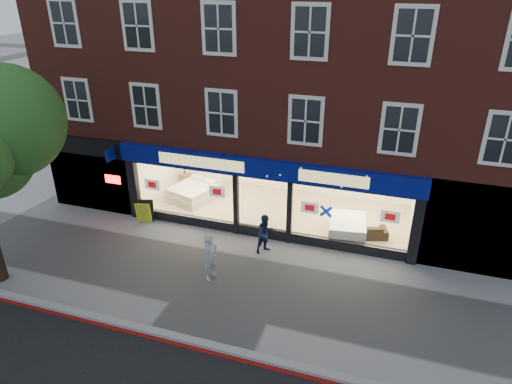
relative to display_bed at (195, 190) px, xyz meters
The scene contains 12 objects.
ground 6.52m from the display_bed, 53.90° to the right, with size 120.00×120.00×0.00m, color gray.
kerb_line 9.20m from the display_bed, 65.36° to the right, with size 60.00×0.10×0.01m, color #8C0A07.
kerb_stone 9.02m from the display_bed, 64.83° to the right, with size 60.00×0.25×0.12m, color gray.
showroom_floor 3.85m from the display_bed, ahead, with size 11.00×4.50×0.10m, color tan.
building 7.50m from the display_bed, 23.71° to the left, with size 19.00×8.26×10.30m.
display_bed is the anchor object (origin of this frame).
bedside_table 1.58m from the display_bed, 132.63° to the left, with size 0.45×0.45×0.55m, color brown.
mattress_stack 7.05m from the display_bed, 10.28° to the right, with size 1.56×1.87×0.68m.
sofa 7.62m from the display_bed, ahead, with size 1.81×0.71×0.53m, color black.
a_board 2.77m from the display_bed, 112.63° to the right, with size 0.61×0.39×0.94m, color #B2C022.
pedestrian_grey 6.05m from the display_bed, 60.17° to the right, with size 0.59×0.39×1.63m, color #A8ACB0.
pedestrian_blue 5.29m from the display_bed, 36.41° to the right, with size 0.73×0.57×1.50m, color #172142.
Camera 1 is at (4.48, -11.44, 9.21)m, focal length 32.00 mm.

